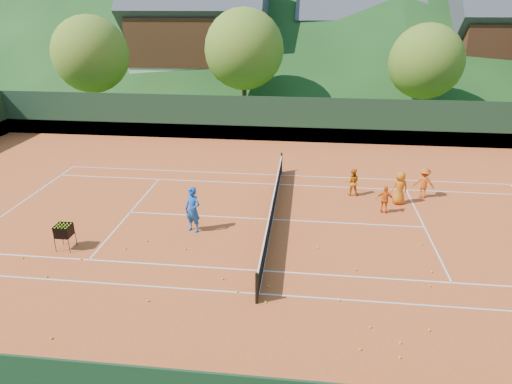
# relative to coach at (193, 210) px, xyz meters

# --- Properties ---
(ground) EXTENTS (400.00, 400.00, 0.00)m
(ground) POSITION_rel_coach_xyz_m (3.12, 1.43, -0.98)
(ground) COLOR #2B4D18
(ground) RESTS_ON ground
(clay_court) EXTENTS (40.00, 24.00, 0.02)m
(clay_court) POSITION_rel_coach_xyz_m (3.12, 1.43, -0.97)
(clay_court) COLOR #C34E1F
(clay_court) RESTS_ON ground
(coach) EXTENTS (0.82, 0.70, 1.92)m
(coach) POSITION_rel_coach_xyz_m (0.00, 0.00, 0.00)
(coach) COLOR #1A53AE
(coach) RESTS_ON clay_court
(student_a) EXTENTS (0.69, 0.55, 1.36)m
(student_a) POSITION_rel_coach_xyz_m (6.74, 4.59, -0.28)
(student_a) COLOR orange
(student_a) RESTS_ON clay_court
(student_b) EXTENTS (0.80, 0.47, 1.28)m
(student_b) POSITION_rel_coach_xyz_m (8.02, 2.68, -0.32)
(student_b) COLOR orange
(student_b) RESTS_ON clay_court
(student_c) EXTENTS (0.87, 0.67, 1.58)m
(student_c) POSITION_rel_coach_xyz_m (8.82, 3.78, -0.17)
(student_c) COLOR orange
(student_c) RESTS_ON clay_court
(student_d) EXTENTS (1.06, 0.74, 1.50)m
(student_d) POSITION_rel_coach_xyz_m (10.10, 4.69, -0.21)
(student_d) COLOR #D95413
(student_d) RESTS_ON clay_court
(tennis_ball_0) EXTENTS (0.07, 0.07, 0.07)m
(tennis_ball_0) POSITION_rel_coach_xyz_m (-0.95, -7.80, -0.93)
(tennis_ball_0) COLOR #B5E426
(tennis_ball_0) RESTS_ON clay_court
(tennis_ball_1) EXTENTS (0.07, 0.07, 0.07)m
(tennis_ball_1) POSITION_rel_coach_xyz_m (6.52, -5.35, -0.93)
(tennis_ball_1) COLOR #B5E426
(tennis_ball_1) RESTS_ON clay_court
(tennis_ball_2) EXTENTS (0.07, 0.07, 0.07)m
(tennis_ball_2) POSITION_rel_coach_xyz_m (7.28, -5.92, -0.93)
(tennis_ball_2) COLOR #B5E426
(tennis_ball_2) RESTS_ON clay_court
(tennis_ball_3) EXTENTS (0.07, 0.07, 0.07)m
(tennis_ball_3) POSITION_rel_coach_xyz_m (3.40, -3.63, -0.93)
(tennis_ball_3) COLOR #B5E426
(tennis_ball_3) RESTS_ON clay_court
(tennis_ball_4) EXTENTS (0.07, 0.07, 0.07)m
(tennis_ball_4) POSITION_rel_coach_xyz_m (3.41, -4.51, -0.93)
(tennis_ball_4) COLOR #B5E426
(tennis_ball_4) RESTS_ON clay_court
(tennis_ball_5) EXTENTS (0.07, 0.07, 0.07)m
(tennis_ball_5) POSITION_rel_coach_xyz_m (2.44, -4.06, -0.93)
(tennis_ball_5) COLOR #B5E426
(tennis_ball_5) RESTS_ON clay_court
(tennis_ball_6) EXTENTS (0.07, 0.07, 0.07)m
(tennis_ball_6) POSITION_rel_coach_xyz_m (8.20, -5.28, -0.93)
(tennis_ball_6) COLOR #B5E426
(tennis_ball_6) RESTS_ON clay_court
(tennis_ball_7) EXTENTS (0.07, 0.07, 0.07)m
(tennis_ball_7) POSITION_rel_coach_xyz_m (7.17, -6.50, -0.93)
(tennis_ball_7) COLOR #B5E426
(tennis_ball_7) RESTS_ON clay_court
(tennis_ball_8) EXTENTS (0.07, 0.07, 0.07)m
(tennis_ball_8) POSITION_rel_coach_xyz_m (-2.40, -6.86, -0.93)
(tennis_ball_8) COLOR #B5E426
(tennis_ball_8) RESTS_ON clay_court
(tennis_ball_9) EXTENTS (0.07, 0.07, 0.07)m
(tennis_ball_9) POSITION_rel_coach_xyz_m (6.16, -6.31, -0.93)
(tennis_ball_9) COLOR #B5E426
(tennis_ball_9) RESTS_ON clay_court
(tennis_ball_10) EXTENTS (0.07, 0.07, 0.07)m
(tennis_ball_10) POSITION_rel_coach_xyz_m (-0.29, -4.87, -0.93)
(tennis_ball_10) COLOR #B5E426
(tennis_ball_10) RESTS_ON clay_court
(tennis_ball_11) EXTENTS (0.07, 0.07, 0.07)m
(tennis_ball_11) POSITION_rel_coach_xyz_m (5.70, -4.16, -0.93)
(tennis_ball_11) COLOR #B5E426
(tennis_ball_11) RESTS_ON clay_court
(tennis_ball_12) EXTENTS (0.07, 0.07, 0.07)m
(tennis_ball_12) POSITION_rel_coach_xyz_m (-3.57, -2.71, -0.93)
(tennis_ball_12) COLOR #B5E426
(tennis_ball_12) RESTS_ON clay_court
(tennis_ball_13) EXTENTS (0.07, 0.07, 0.07)m
(tennis_ball_13) POSITION_rel_coach_xyz_m (0.04, -1.56, -0.93)
(tennis_ball_13) COLOR #B5E426
(tennis_ball_13) RESTS_ON clay_court
(tennis_ball_14) EXTENTS (0.07, 0.07, 0.07)m
(tennis_ball_14) POSITION_rel_coach_xyz_m (9.00, -2.11, -0.93)
(tennis_ball_14) COLOR #B5E426
(tennis_ball_14) RESTS_ON clay_court
(tennis_ball_15) EXTENTS (0.07, 0.07, 0.07)m
(tennis_ball_15) POSITION_rel_coach_xyz_m (-4.20, -3.94, -0.93)
(tennis_ball_15) COLOR #B5E426
(tennis_ball_15) RESTS_ON clay_court
(tennis_ball_16) EXTENTS (0.07, 0.07, 0.07)m
(tennis_ball_16) POSITION_rel_coach_xyz_m (-2.25, -1.78, -0.93)
(tennis_ball_16) COLOR #B5E426
(tennis_ball_16) RESTS_ON clay_court
(tennis_ball_17) EXTENTS (0.07, 0.07, 0.07)m
(tennis_ball_17) POSITION_rel_coach_xyz_m (-1.62, -1.10, -0.93)
(tennis_ball_17) COLOR #B5E426
(tennis_ball_17) RESTS_ON clay_court
(tennis_ball_18) EXTENTS (0.07, 0.07, 0.07)m
(tennis_ball_18) POSITION_rel_coach_xyz_m (8.74, -3.00, -0.93)
(tennis_ball_18) COLOR #B5E426
(tennis_ball_18) RESTS_ON clay_court
(tennis_ball_19) EXTENTS (0.07, 0.07, 0.07)m
(tennis_ball_19) POSITION_rel_coach_xyz_m (9.07, -0.09, -0.93)
(tennis_ball_19) COLOR #B5E426
(tennis_ball_19) RESTS_ON clay_court
(tennis_ball_20) EXTENTS (0.07, 0.07, 0.07)m
(tennis_ball_20) POSITION_rel_coach_xyz_m (1.83, -3.38, -0.93)
(tennis_ball_20) COLOR #B5E426
(tennis_ball_20) RESTS_ON clay_court
(tennis_ball_21) EXTENTS (0.07, 0.07, 0.07)m
(tennis_ball_21) POSITION_rel_coach_xyz_m (5.05, -0.88, -0.93)
(tennis_ball_21) COLOR #B5E426
(tennis_ball_21) RESTS_ON clay_court
(tennis_ball_22) EXTENTS (0.07, 0.07, 0.07)m
(tennis_ball_22) POSITION_rel_coach_xyz_m (6.37, -2.29, -0.93)
(tennis_ball_22) COLOR #B5E426
(tennis_ball_22) RESTS_ON clay_court
(tennis_ball_23) EXTENTS (0.07, 0.07, 0.07)m
(tennis_ball_23) POSITION_rel_coach_xyz_m (-5.73, -2.89, -0.93)
(tennis_ball_23) COLOR #B5E426
(tennis_ball_23) RESTS_ON clay_court
(court_lines) EXTENTS (23.83, 11.03, 0.00)m
(court_lines) POSITION_rel_coach_xyz_m (3.12, 1.43, -0.96)
(court_lines) COLOR white
(court_lines) RESTS_ON clay_court
(tennis_net) EXTENTS (0.10, 12.07, 1.10)m
(tennis_net) POSITION_rel_coach_xyz_m (3.12, 1.43, -0.46)
(tennis_net) COLOR black
(tennis_net) RESTS_ON clay_court
(perimeter_fence) EXTENTS (40.40, 24.24, 3.00)m
(perimeter_fence) POSITION_rel_coach_xyz_m (3.12, 1.43, 0.29)
(perimeter_fence) COLOR #15311D
(perimeter_fence) RESTS_ON clay_court
(ball_hopper) EXTENTS (0.57, 0.57, 1.00)m
(ball_hopper) POSITION_rel_coach_xyz_m (-4.49, -1.98, -0.22)
(ball_hopper) COLOR black
(ball_hopper) RESTS_ON clay_court
(chalet_left) EXTENTS (13.80, 9.93, 12.92)m
(chalet_left) POSITION_rel_coach_xyz_m (-6.88, 31.43, 4.66)
(chalet_left) COLOR beige
(chalet_left) RESTS_ON ground
(chalet_mid) EXTENTS (12.65, 8.82, 11.45)m
(chalet_mid) POSITION_rel_coach_xyz_m (9.12, 35.43, 4.01)
(chalet_mid) COLOR beige
(chalet_mid) RESTS_ON ground
(chalet_right) EXTENTS (11.50, 8.82, 11.91)m
(chalet_right) POSITION_rel_coach_xyz_m (23.12, 31.43, 4.28)
(chalet_right) COLOR beige
(chalet_right) RESTS_ON ground
(tree_a) EXTENTS (6.00, 6.00, 7.88)m
(tree_a) POSITION_rel_coach_xyz_m (-12.88, 19.43, 3.89)
(tree_a) COLOR #432D1A
(tree_a) RESTS_ON ground
(tree_b) EXTENTS (6.40, 6.40, 8.40)m
(tree_b) POSITION_rel_coach_xyz_m (-0.88, 21.43, 4.21)
(tree_b) COLOR #3D2618
(tree_b) RESTS_ON ground
(tree_c) EXTENTS (5.60, 5.60, 7.35)m
(tree_c) POSITION_rel_coach_xyz_m (13.12, 20.43, 3.56)
(tree_c) COLOR #3E2718
(tree_c) RESTS_ON ground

